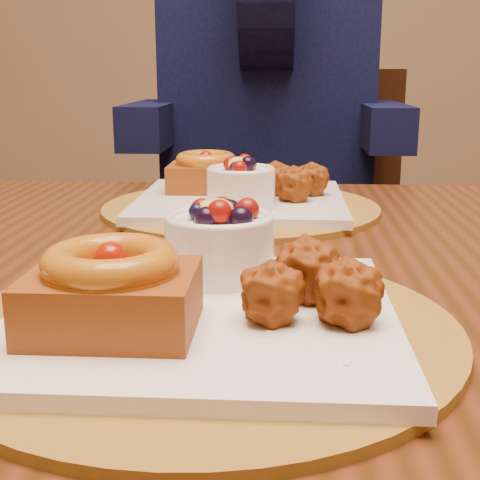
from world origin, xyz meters
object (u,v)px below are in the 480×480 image
at_px(place_setting_near, 200,298).
at_px(diner, 268,57).
at_px(place_setting_far, 239,195).
at_px(chair_far, 335,268).
at_px(dining_table, 228,322).

height_order(place_setting_near, diner, diner).
xyz_separation_m(place_setting_near, place_setting_far, (0.00, 0.43, -0.00)).
relative_size(place_setting_near, diner, 0.42).
bearing_deg(place_setting_near, chair_far, 79.27).
xyz_separation_m(place_setting_far, diner, (0.02, 0.60, 0.19)).
height_order(place_setting_far, chair_far, chair_far).
relative_size(place_setting_far, diner, 0.42).
bearing_deg(place_setting_far, chair_far, 70.76).
distance_m(dining_table, chair_far, 0.76).
distance_m(place_setting_near, chair_far, 0.99).
distance_m(place_setting_far, chair_far, 0.60).
relative_size(dining_table, diner, 1.76).
height_order(chair_far, diner, diner).
xyz_separation_m(place_setting_near, diner, (0.02, 1.03, 0.19)).
xyz_separation_m(dining_table, chair_far, (0.17, 0.72, -0.15)).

